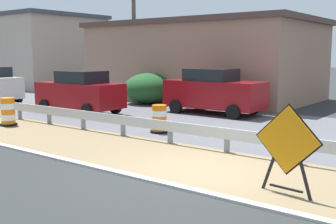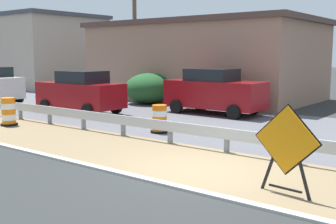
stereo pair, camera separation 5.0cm
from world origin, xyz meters
The scene contains 14 objects.
ground_plane centered at (0.00, 0.00, 0.00)m, with size 160.00×160.00×0.00m, color #2B2D2D.
median_dirt_strip centered at (0.57, 0.00, 0.00)m, with size 3.54×120.00×0.01m, color #7F6B4C.
far_lane_asphalt centered at (6.48, 0.00, 0.00)m, with size 8.28×120.00×0.00m, color #56565B.
curb_near_edge centered at (-1.30, 0.00, 0.00)m, with size 0.20×120.00×0.11m, color #ADADA8.
guardrail_median centered at (2.10, -1.62, 0.52)m, with size 0.18×54.96×0.71m.
warning_sign_diamond centered at (-0.32, -2.33, 1.02)m, with size 0.19×1.44×1.85m.
traffic_barrel_nearest centered at (3.33, 3.81, 0.45)m, with size 0.64×0.64×1.00m.
traffic_barrel_close centered at (0.90, 9.44, 0.50)m, with size 0.66×0.66×1.10m.
car_trailing_near_lane centered at (8.57, 4.72, 1.06)m, with size 2.13×4.64×2.11m.
car_lead_far_lane centered at (4.90, 9.83, 1.00)m, with size 2.11×4.41×2.00m.
roadside_shop_near centered at (14.26, 8.90, 2.39)m, with size 8.28×13.73×4.76m.
roadside_shop_far centered at (14.26, 27.46, 3.03)m, with size 8.14×12.99×6.03m.
utility_pole_near centered at (10.57, 11.47, 4.12)m, with size 0.24×1.80×7.93m.
bush_roadside centered at (9.77, 9.73, 0.86)m, with size 2.68×2.68×1.72m, color #1E4C23.
Camera 1 is at (-8.20, -5.36, 2.80)m, focal length 44.81 mm.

